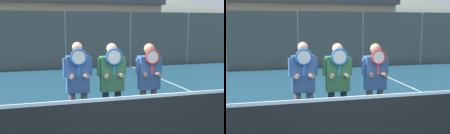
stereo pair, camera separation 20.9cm
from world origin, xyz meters
The scene contains 10 objects.
hill_distant centered at (0.00, 56.90, 0.00)m, with size 97.22×54.01×18.90m.
clubhouse_building centered at (0.60, 18.40, 2.05)m, with size 15.49×5.50×4.06m.
fence_back centered at (0.00, 9.72, 1.42)m, with size 20.55×0.06×2.84m.
tennis_net centered at (0.00, 0.00, 0.51)m, with size 9.15×0.09×1.09m.
court_line_right_sideline centered at (3.40, 3.00, 0.00)m, with size 0.05×16.00×0.01m, color white.
player_leftmost centered at (-0.74, 0.89, 1.09)m, with size 0.57×0.34×1.86m.
player_center_left centered at (-0.06, 0.90, 1.09)m, with size 0.60×0.34×1.83m.
player_center_right centered at (0.72, 0.88, 1.08)m, with size 0.57×0.34×1.81m.
car_left_of_center centered at (-1.49, 12.06, 0.88)m, with size 4.21×2.09×1.71m.
car_center centered at (3.51, 12.24, 0.92)m, with size 4.49×2.08×1.81m.
Camera 2 is at (-1.33, -4.42, 2.19)m, focal length 45.00 mm.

